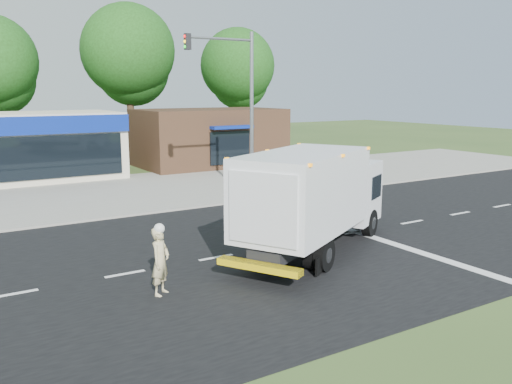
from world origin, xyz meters
TOP-DOWN VIEW (x-y plane):
  - ground at (0.00, 0.00)m, footprint 120.00×120.00m
  - road_asphalt at (0.00, 0.00)m, footprint 60.00×14.00m
  - sidewalk at (0.00, 8.20)m, footprint 60.00×2.40m
  - parking_apron at (0.00, 14.00)m, footprint 60.00×9.00m
  - lane_markings at (1.35, -1.35)m, footprint 55.20×7.00m
  - ems_box_truck at (0.01, -1.16)m, footprint 7.94×5.81m
  - emergency_worker at (-5.70, -2.05)m, footprint 0.79×0.76m
  - brown_storefront at (7.00, 19.98)m, footprint 10.00×6.70m
  - traffic_signal_pole at (2.35, 7.60)m, footprint 3.51×0.25m
  - background_trees at (-0.85, 28.16)m, footprint 36.77×7.39m

SIDE VIEW (x-z plane):
  - ground at x=0.00m, z-range 0.00..0.00m
  - road_asphalt at x=0.00m, z-range -0.01..0.01m
  - parking_apron at x=0.00m, z-range 0.00..0.02m
  - lane_markings at x=1.35m, z-range 0.01..0.02m
  - sidewalk at x=0.00m, z-range 0.00..0.12m
  - emergency_worker at x=-5.70m, z-range -0.02..1.91m
  - ems_box_truck at x=0.01m, z-range 0.26..3.70m
  - brown_storefront at x=7.00m, z-range 0.00..4.00m
  - traffic_signal_pole at x=2.35m, z-range 0.92..8.92m
  - background_trees at x=-0.85m, z-range 1.33..13.43m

